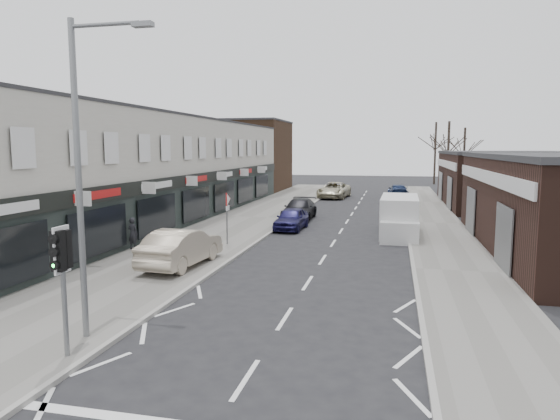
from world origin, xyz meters
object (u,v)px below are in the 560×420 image
Objects in this scene: parked_car_right_c at (398,191)px; parked_car_right_a at (399,205)px; sedan_on_pavement at (182,247)px; parked_car_left_c at (334,190)px; street_lamp at (84,163)px; parked_car_left_a at (291,219)px; pedestrian at (133,233)px; white_van at (399,217)px; parked_car_left_b at (299,209)px; traffic_light at (62,261)px; parked_car_right_b at (399,207)px; warning_sign at (227,204)px.

parked_car_right_a is at bearing 86.65° from parked_car_right_c.
parked_car_left_c is (2.72, 30.89, -0.11)m from sedan_on_pavement.
parked_car_left_a is at bearing 85.49° from street_lamp.
pedestrian reaches higher than parked_car_left_c.
parked_car_right_c is (8.03, 40.65, -3.95)m from street_lamp.
white_van is 6.51m from parked_car_left_a.
parked_car_right_a is (6.28, -11.51, -0.09)m from parked_car_left_c.
parked_car_left_b is at bearing 28.63° from parked_car_right_a.
sedan_on_pavement reaches higher than parked_car_left_b.
parked_car_left_a reaches higher than parked_car_right_c.
parked_car_left_a is 0.81× the size of parked_car_left_b.
traffic_light is 20.02m from parked_car_left_a.
parked_car_right_b is at bearing 90.53° from white_van.
street_lamp is at bearing -112.70° from white_van.
parked_car_left_b is (1.76, 10.43, -1.49)m from warning_sign.
white_van is 22.75m from parked_car_right_c.
traffic_light reaches higher than parked_car_left_c.
street_lamp reaches higher than parked_car_right_c.
sedan_on_pavement is 15.50m from parked_car_left_b.
parked_car_left_a is 20.08m from parked_car_left_c.
parked_car_left_c is (-6.18, 20.86, -0.27)m from white_van.
parked_car_left_c is at bearing 87.19° from parked_car_left_b.
pedestrian is 0.32× the size of parked_car_left_b.
warning_sign reaches higher than parked_car_right_c.
parked_car_left_a is (1.47, 18.69, -3.95)m from street_lamp.
white_van is 1.19× the size of parked_car_left_b.
traffic_light is at bearing 75.96° from parked_car_right_c.
sedan_on_pavement is (-8.91, -10.03, -0.16)m from white_van.
street_lamp is 1.38× the size of white_van.
traffic_light is 12.75m from pedestrian.
pedestrian is 10.24m from parked_car_left_a.
parked_car_left_b is 15.55m from parked_car_left_c.
warning_sign reaches higher than parked_car_left_b.
street_lamp reaches higher than parked_car_left_c.
parked_car_right_b is at bearing -112.84° from pedestrian.
pedestrian is 21.03m from parked_car_right_a.
pedestrian is (-4.04, -2.30, -1.30)m from warning_sign.
parked_car_left_b is at bearing 96.77° from parked_car_left_a.
sedan_on_pavement is 21.38m from parked_car_right_a.
parked_car_right_c is (8.66, 27.85, -1.53)m from warning_sign.
parked_car_left_c is at bearing -63.03° from parked_car_right_a.
warning_sign is 0.64× the size of parked_car_right_a.
warning_sign is 1.73× the size of pedestrian.
street_lamp is 1.74× the size of parked_car_right_c.
parked_car_right_a is 13.39m from parked_car_right_c.
sedan_on_pavement is 1.23× the size of parked_car_right_b.
parked_car_right_c is (6.28, 1.89, -0.12)m from parked_car_left_c.
white_van reaches higher than parked_car_left_c.
sedan_on_pavement is 1.12× the size of parked_car_right_a.
parked_car_right_a is (0.10, 9.35, -0.36)m from white_van.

